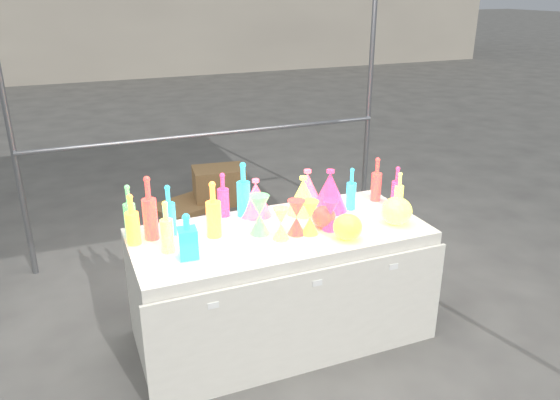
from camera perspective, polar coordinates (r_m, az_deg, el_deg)
name	(u,v)px	position (r m, az deg, el deg)	size (l,w,h in m)	color
ground	(280,333)	(3.72, 0.00, -13.75)	(80.00, 80.00, 0.00)	slate
display_table	(281,285)	(3.51, 0.06, -8.84)	(1.84, 0.83, 0.75)	silver
cardboard_box_closed	(219,185)	(5.76, -6.38, 1.55)	(0.52, 0.38, 0.38)	#A67B4B
cardboard_box_flat	(188,205)	(5.70, -9.58, -0.56)	(0.68, 0.48, 0.06)	#A67B4B
bottle_0	(132,219)	(3.22, -15.20, -1.96)	(0.08, 0.08, 0.31)	red
bottle_1	(169,210)	(3.29, -11.52, -1.04)	(0.07, 0.07, 0.32)	#208B19
bottle_2	(149,208)	(3.25, -13.49, -0.81)	(0.08, 0.08, 0.39)	orange
bottle_3	(223,195)	(3.51, -5.97, 0.57)	(0.08, 0.08, 0.29)	#1C3BA6
bottle_4	(167,227)	(3.08, -11.77, -2.74)	(0.07, 0.07, 0.31)	#136A77
bottle_5	(130,211)	(3.30, -15.45, -1.15)	(0.07, 0.07, 0.33)	#B0239C
bottle_6	(213,209)	(3.22, -6.98, -0.96)	(0.09, 0.09, 0.35)	red
bottle_7	(243,189)	(3.49, -3.84, 1.12)	(0.09, 0.09, 0.36)	#208B19
decanter_2	(187,236)	(3.01, -9.67, -3.70)	(0.10, 0.10, 0.26)	#208B19
hourglass_0	(296,217)	(3.25, 1.73, -1.82)	(0.11, 0.11, 0.22)	orange
hourglass_1	(331,215)	(3.32, 5.32, -1.60)	(0.10, 0.10, 0.19)	#1C3BA6
hourglass_2	(281,224)	(3.19, 0.10, -2.49)	(0.10, 0.10, 0.19)	#136A77
hourglass_3	(260,215)	(3.25, -2.15, -1.56)	(0.12, 0.12, 0.24)	#B0239C
hourglass_4	(310,218)	(3.26, 3.15, -1.84)	(0.11, 0.11, 0.21)	red
globe_0	(348,228)	(3.22, 7.09, -2.95)	(0.17, 0.17, 0.14)	red
globe_1	(396,212)	(3.48, 12.07, -1.28)	(0.19, 0.19, 0.15)	#136A77
globe_2	(324,218)	(3.38, 4.58, -1.84)	(0.15, 0.15, 0.12)	orange
lampshade_0	(256,197)	(3.51, -2.53, 0.28)	(0.21, 0.21, 0.25)	#FFAB35
lampshade_1	(307,189)	(3.64, 2.87, 1.19)	(0.22, 0.22, 0.26)	#FFAB35
lampshade_2	(330,190)	(3.60, 5.23, 1.05)	(0.24, 0.24, 0.28)	#1C3BA6
lampshade_3	(303,195)	(3.55, 2.42, 0.54)	(0.21, 0.21, 0.25)	#136A77
bottle_8	(351,189)	(3.63, 7.46, 1.17)	(0.06, 0.06, 0.29)	#208B19
bottle_9	(377,179)	(3.80, 10.06, 2.16)	(0.07, 0.07, 0.31)	orange
bottle_10	(396,187)	(3.71, 12.08, 1.31)	(0.06, 0.06, 0.29)	#1C3BA6
bottle_11	(399,191)	(3.69, 12.34, 0.94)	(0.06, 0.06, 0.26)	#136A77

